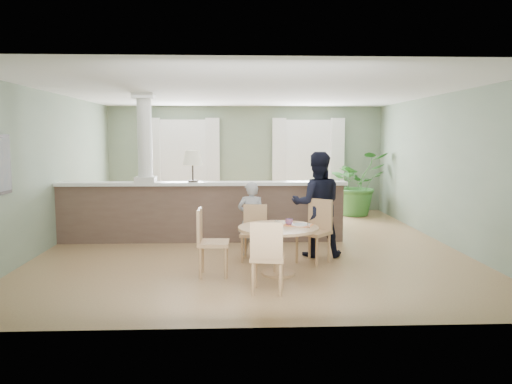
{
  "coord_description": "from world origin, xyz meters",
  "views": [
    {
      "loc": [
        -0.28,
        -8.87,
        1.93
      ],
      "look_at": [
        0.05,
        -1.0,
        1.05
      ],
      "focal_mm": 35.0,
      "sensor_mm": 36.0,
      "label": 1
    }
  ],
  "objects_px": {
    "houseplant": "(356,184)",
    "chair_far_man": "(316,228)",
    "chair_far_boy": "(254,230)",
    "sofa": "(262,206)",
    "chair_near": "(267,254)",
    "child_person": "(251,219)",
    "dining_table": "(279,236)",
    "man_person": "(317,204)",
    "chair_side": "(208,239)"
  },
  "relations": [
    {
      "from": "chair_far_boy",
      "to": "man_person",
      "type": "height_order",
      "value": "man_person"
    },
    {
      "from": "dining_table",
      "to": "child_person",
      "type": "bearing_deg",
      "value": 106.6
    },
    {
      "from": "dining_table",
      "to": "chair_far_man",
      "type": "height_order",
      "value": "chair_far_man"
    },
    {
      "from": "sofa",
      "to": "man_person",
      "type": "relative_size",
      "value": 1.74
    },
    {
      "from": "houseplant",
      "to": "chair_near",
      "type": "bearing_deg",
      "value": -112.99
    },
    {
      "from": "chair_far_man",
      "to": "sofa",
      "type": "bearing_deg",
      "value": 142.87
    },
    {
      "from": "dining_table",
      "to": "chair_near",
      "type": "height_order",
      "value": "chair_near"
    },
    {
      "from": "sofa",
      "to": "dining_table",
      "type": "relative_size",
      "value": 2.61
    },
    {
      "from": "chair_far_boy",
      "to": "chair_far_man",
      "type": "distance_m",
      "value": 0.96
    },
    {
      "from": "houseplant",
      "to": "chair_far_man",
      "type": "height_order",
      "value": "houseplant"
    },
    {
      "from": "dining_table",
      "to": "man_person",
      "type": "height_order",
      "value": "man_person"
    },
    {
      "from": "chair_far_man",
      "to": "man_person",
      "type": "height_order",
      "value": "man_person"
    },
    {
      "from": "sofa",
      "to": "child_person",
      "type": "distance_m",
      "value": 2.75
    },
    {
      "from": "chair_side",
      "to": "child_person",
      "type": "distance_m",
      "value": 1.33
    },
    {
      "from": "dining_table",
      "to": "child_person",
      "type": "relative_size",
      "value": 0.93
    },
    {
      "from": "chair_near",
      "to": "chair_far_man",
      "type": "bearing_deg",
      "value": -110.55
    },
    {
      "from": "chair_near",
      "to": "child_person",
      "type": "xyz_separation_m",
      "value": [
        -0.13,
        2.03,
        0.1
      ]
    },
    {
      "from": "sofa",
      "to": "chair_far_boy",
      "type": "relative_size",
      "value": 3.41
    },
    {
      "from": "chair_side",
      "to": "chair_far_man",
      "type": "bearing_deg",
      "value": -65.1
    },
    {
      "from": "sofa",
      "to": "houseplant",
      "type": "xyz_separation_m",
      "value": [
        2.4,
        1.36,
        0.35
      ]
    },
    {
      "from": "chair_near",
      "to": "man_person",
      "type": "xyz_separation_m",
      "value": [
        0.93,
        1.95,
        0.34
      ]
    },
    {
      "from": "chair_side",
      "to": "chair_near",
      "type": "bearing_deg",
      "value": -136.87
    },
    {
      "from": "sofa",
      "to": "chair_far_boy",
      "type": "bearing_deg",
      "value": -78.65
    },
    {
      "from": "chair_far_boy",
      "to": "child_person",
      "type": "xyz_separation_m",
      "value": [
        -0.04,
        0.29,
        0.13
      ]
    },
    {
      "from": "houseplant",
      "to": "chair_far_boy",
      "type": "distance_m",
      "value": 5.14
    },
    {
      "from": "chair_far_man",
      "to": "dining_table",
      "type": "bearing_deg",
      "value": -91.91
    },
    {
      "from": "chair_far_boy",
      "to": "chair_side",
      "type": "height_order",
      "value": "chair_side"
    },
    {
      "from": "chair_far_man",
      "to": "chair_side",
      "type": "height_order",
      "value": "chair_far_man"
    },
    {
      "from": "dining_table",
      "to": "chair_near",
      "type": "distance_m",
      "value": 0.91
    },
    {
      "from": "child_person",
      "to": "chair_side",
      "type": "bearing_deg",
      "value": 65.9
    },
    {
      "from": "houseplant",
      "to": "chair_far_boy",
      "type": "xyz_separation_m",
      "value": [
        -2.68,
        -4.37,
        -0.31
      ]
    },
    {
      "from": "chair_far_boy",
      "to": "child_person",
      "type": "distance_m",
      "value": 0.32
    },
    {
      "from": "dining_table",
      "to": "chair_far_boy",
      "type": "bearing_deg",
      "value": 109.63
    },
    {
      "from": "houseplant",
      "to": "chair_far_boy",
      "type": "height_order",
      "value": "houseplant"
    },
    {
      "from": "sofa",
      "to": "chair_far_man",
      "type": "bearing_deg",
      "value": -61.62
    },
    {
      "from": "houseplant",
      "to": "dining_table",
      "type": "height_order",
      "value": "houseplant"
    },
    {
      "from": "chair_near",
      "to": "sofa",
      "type": "bearing_deg",
      "value": -84.16
    },
    {
      "from": "chair_near",
      "to": "dining_table",
      "type": "bearing_deg",
      "value": -95.76
    },
    {
      "from": "dining_table",
      "to": "chair_near",
      "type": "relative_size",
      "value": 1.23
    },
    {
      "from": "chair_far_boy",
      "to": "chair_near",
      "type": "distance_m",
      "value": 1.74
    },
    {
      "from": "houseplant",
      "to": "chair_side",
      "type": "height_order",
      "value": "houseplant"
    },
    {
      "from": "houseplant",
      "to": "chair_side",
      "type": "bearing_deg",
      "value": -122.62
    },
    {
      "from": "chair_near",
      "to": "child_person",
      "type": "relative_size",
      "value": 0.75
    },
    {
      "from": "chair_far_man",
      "to": "man_person",
      "type": "distance_m",
      "value": 0.51
    },
    {
      "from": "houseplant",
      "to": "dining_table",
      "type": "xyz_separation_m",
      "value": [
        -2.38,
        -5.24,
        -0.24
      ]
    },
    {
      "from": "dining_table",
      "to": "chair_side",
      "type": "height_order",
      "value": "chair_side"
    },
    {
      "from": "chair_far_man",
      "to": "chair_side",
      "type": "relative_size",
      "value": 1.03
    },
    {
      "from": "sofa",
      "to": "dining_table",
      "type": "distance_m",
      "value": 3.88
    },
    {
      "from": "dining_table",
      "to": "chair_near",
      "type": "bearing_deg",
      "value": -103.87
    },
    {
      "from": "dining_table",
      "to": "chair_far_boy",
      "type": "xyz_separation_m",
      "value": [
        -0.31,
        0.86,
        -0.07
      ]
    }
  ]
}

